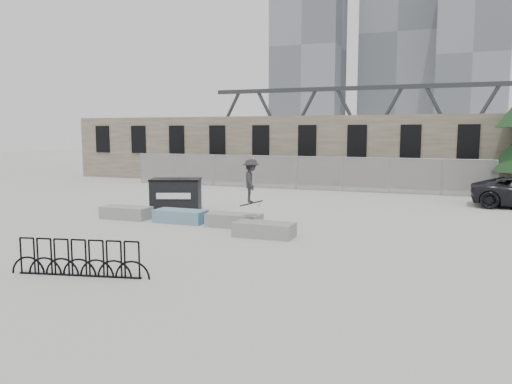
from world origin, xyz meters
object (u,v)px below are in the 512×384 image
at_px(dumpster, 176,195).
at_px(planter_offset, 264,229).
at_px(skateboarder, 251,181).
at_px(planter_center_right, 234,220).
at_px(planter_center_left, 180,216).
at_px(planter_far_left, 126,212).
at_px(bike_rack, 79,259).

bearing_deg(dumpster, planter_offset, -55.04).
bearing_deg(skateboarder, dumpster, 31.73).
distance_m(planter_center_right, planter_offset, 2.07).
height_order(planter_offset, dumpster, dumpster).
xyz_separation_m(planter_center_left, planter_center_right, (2.29, -0.07, 0.00)).
xyz_separation_m(planter_center_right, dumpster, (-3.90, 2.55, 0.45)).
xyz_separation_m(planter_far_left, dumpster, (0.86, 2.49, 0.45)).
bearing_deg(planter_center_right, bike_rack, -98.02).
bearing_deg(skateboarder, planter_center_right, 27.56).
height_order(bike_rack, skateboarder, skateboarder).
xyz_separation_m(planter_center_right, planter_offset, (1.64, -1.27, 0.00)).
xyz_separation_m(dumpster, skateboarder, (4.87, -3.33, 1.09)).
relative_size(planter_offset, bike_rack, 0.57).
distance_m(planter_far_left, planter_center_left, 2.47).
xyz_separation_m(planter_far_left, planter_offset, (6.39, -1.32, 0.00)).
distance_m(planter_center_right, skateboarder, 1.98).
xyz_separation_m(planter_center_left, skateboarder, (3.26, -0.85, 1.54)).
xyz_separation_m(dumpster, bike_rack, (2.89, -9.68, -0.28)).
height_order(dumpster, skateboarder, skateboarder).
bearing_deg(planter_center_left, planter_offset, -18.84).
height_order(planter_far_left, bike_rack, bike_rack).
height_order(planter_far_left, planter_center_left, same).
distance_m(planter_center_left, bike_rack, 7.32).
height_order(planter_offset, skateboarder, skateboarder).
distance_m(planter_offset, bike_rack, 6.44).
xyz_separation_m(planter_center_right, bike_rack, (-1.00, -7.13, 0.17)).
bearing_deg(bike_rack, planter_center_left, 100.09).
xyz_separation_m(bike_rack, skateboarder, (1.98, 6.36, 1.37)).
relative_size(planter_center_left, planter_center_right, 1.00).
relative_size(planter_far_left, planter_center_right, 1.00).
height_order(planter_center_right, planter_offset, same).
relative_size(planter_center_right, bike_rack, 0.57).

